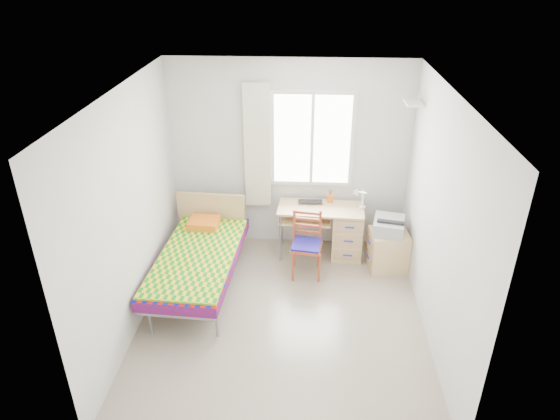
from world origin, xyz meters
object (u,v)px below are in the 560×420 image
object	(u,v)px
bed	(199,256)
desk	(342,229)
chair	(307,240)
printer	(389,225)
cabinet	(388,250)

from	to	relation	value
bed	desk	distance (m)	1.97
chair	printer	xyz separation A→B (m)	(1.04, 0.19, 0.14)
printer	desk	bearing A→B (deg)	166.11
chair	printer	world-z (taller)	chair
bed	chair	bearing A→B (deg)	18.00
bed	printer	size ratio (longest dim) A/B	4.00
printer	chair	bearing A→B (deg)	-157.83
bed	desk	bearing A→B (deg)	27.66
desk	chair	xyz separation A→B (m)	(-0.47, -0.47, 0.09)
bed	chair	xyz separation A→B (m)	(1.32, 0.35, 0.07)
printer	bed	bearing A→B (deg)	-155.49
desk	printer	xyz separation A→B (m)	(0.57, -0.27, 0.23)
bed	printer	world-z (taller)	bed
bed	cabinet	xyz separation A→B (m)	(2.38, 0.52, -0.15)
bed	desk	xyz separation A→B (m)	(1.80, 0.81, -0.02)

